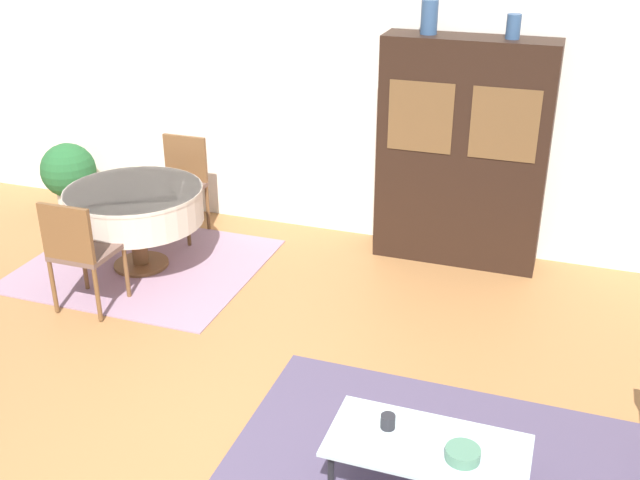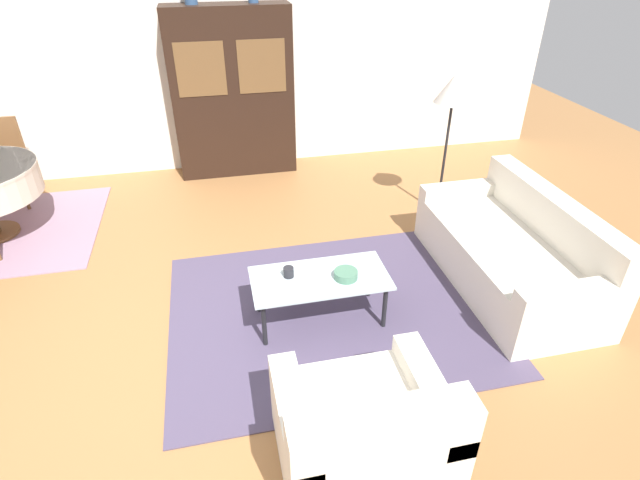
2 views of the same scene
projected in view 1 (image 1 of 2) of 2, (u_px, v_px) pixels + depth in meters
wall_back at (380, 98)px, 6.74m from camera, size 10.00×0.06×2.70m
dining_rug at (144, 265)px, 6.70m from camera, size 2.03×1.76×0.01m
coffee_table at (427, 450)px, 3.92m from camera, size 1.05×0.52×0.41m
display_cabinet at (462, 154)px, 6.43m from camera, size 1.43×0.40×1.98m
dining_table at (135, 206)px, 6.43m from camera, size 1.18×1.18×0.73m
dining_chair_near at (79, 248)px, 5.76m from camera, size 0.44×0.44×0.93m
dining_chair_far at (181, 179)px, 7.14m from camera, size 0.44×0.44×0.93m
cup at (388, 421)px, 4.01m from camera, size 0.08×0.08×0.08m
bowl at (463, 454)px, 3.79m from camera, size 0.18×0.18×0.06m
vase_tall at (429, 17)px, 6.07m from camera, size 0.14×0.14×0.27m
vase_short at (513, 27)px, 5.88m from camera, size 0.11×0.11×0.19m
potted_plant at (69, 173)px, 7.69m from camera, size 0.56×0.56×0.72m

